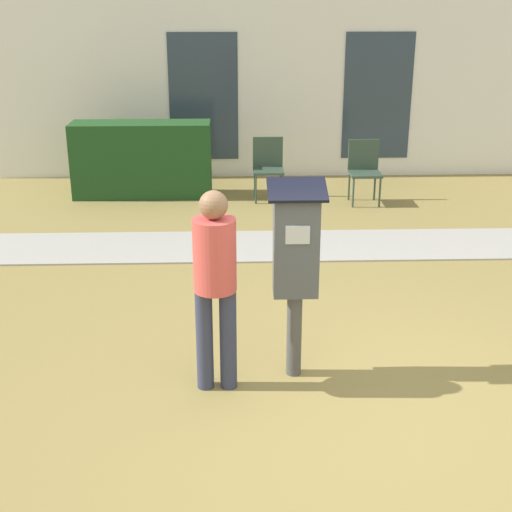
# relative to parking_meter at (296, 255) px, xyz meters

# --- Properties ---
(ground_plane) EXTENTS (40.00, 40.00, 0.00)m
(ground_plane) POSITION_rel_parking_meter_xyz_m (0.47, -0.56, -1.02)
(ground_plane) COLOR olive
(sidewalk) EXTENTS (12.00, 1.10, 0.02)m
(sidewalk) POSITION_rel_parking_meter_xyz_m (0.47, 3.04, -1.01)
(sidewalk) COLOR #A3A099
(sidewalk) RESTS_ON ground
(building_facade) EXTENTS (10.00, 0.26, 3.20)m
(building_facade) POSITION_rel_parking_meter_xyz_m (0.47, 6.65, 0.58)
(building_facade) COLOR white
(building_facade) RESTS_ON ground
(parking_meter) EXTENTS (0.44, 0.31, 1.59)m
(parking_meter) POSITION_rel_parking_meter_xyz_m (0.00, 0.00, 0.00)
(parking_meter) COLOR #4C4C4C
(parking_meter) RESTS_ON ground
(person_standing) EXTENTS (0.32, 0.32, 1.58)m
(person_standing) POSITION_rel_parking_meter_xyz_m (-0.61, -0.18, -0.09)
(person_standing) COLOR #333851
(person_standing) RESTS_ON ground
(outdoor_chair_left) EXTENTS (0.44, 0.44, 0.90)m
(outdoor_chair_left) POSITION_rel_parking_meter_xyz_m (0.05, 5.18, -0.49)
(outdoor_chair_left) COLOR #334738
(outdoor_chair_left) RESTS_ON ground
(outdoor_chair_middle) EXTENTS (0.44, 0.44, 0.90)m
(outdoor_chair_middle) POSITION_rel_parking_meter_xyz_m (1.42, 4.95, -0.49)
(outdoor_chair_middle) COLOR #334738
(outdoor_chair_middle) RESTS_ON ground
(hedge_row) EXTENTS (2.04, 0.60, 1.10)m
(hedge_row) POSITION_rel_parking_meter_xyz_m (-1.82, 5.40, -0.47)
(hedge_row) COLOR #1E471E
(hedge_row) RESTS_ON ground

